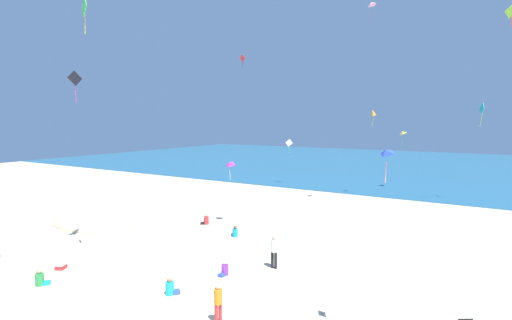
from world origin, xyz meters
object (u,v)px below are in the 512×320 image
at_px(person_7, 224,270).
at_px(kite_magenta, 229,164).
at_px(kite_green, 84,8).
at_px(kite_black, 75,79).
at_px(kite_blue, 386,153).
at_px(kite_orange, 373,113).
at_px(person_5, 235,233).
at_px(kite_yellow, 402,133).
at_px(person_6, 218,301).
at_px(person_4, 274,249).
at_px(person_1, 41,279).
at_px(cooler_box, 61,267).
at_px(person_2, 171,288).
at_px(kite_teal, 482,109).
at_px(kite_red, 243,58).
at_px(kite_white, 289,143).
at_px(person_8, 206,220).
at_px(kite_lime, 511,12).
at_px(kite_pink, 371,4).

height_order(person_7, kite_magenta, kite_magenta).
bearing_deg(kite_green, kite_black, 155.74).
relative_size(kite_blue, kite_orange, 0.68).
relative_size(person_5, kite_blue, 0.67).
bearing_deg(kite_yellow, person_6, -90.11).
bearing_deg(person_4, kite_orange, 1.85).
height_order(person_1, kite_blue, kite_blue).
bearing_deg(cooler_box, person_2, 6.40).
distance_m(person_2, kite_magenta, 11.63).
height_order(person_4, kite_teal, kite_teal).
height_order(cooler_box, person_2, person_2).
distance_m(person_6, kite_yellow, 31.80).
bearing_deg(kite_red, cooler_box, -77.56).
xyz_separation_m(person_4, kite_yellow, (0.83, 25.92, 4.93)).
height_order(kite_blue, kite_red, kite_red).
xyz_separation_m(person_4, kite_green, (-7.07, -4.70, 11.11)).
height_order(cooler_box, kite_magenta, kite_magenta).
relative_size(person_4, kite_white, 1.06).
relative_size(person_8, kite_black, 0.43).
bearing_deg(kite_magenta, kite_green, -93.50).
xyz_separation_m(person_7, kite_lime, (10.99, 21.41, 14.97)).
bearing_deg(kite_pink, kite_green, -111.15).
height_order(person_4, kite_green, kite_green).
bearing_deg(kite_blue, kite_yellow, 99.74).
height_order(person_2, kite_orange, kite_orange).
height_order(kite_red, kite_teal, kite_red).
height_order(cooler_box, kite_teal, kite_teal).
bearing_deg(person_1, kite_teal, 11.36).
height_order(person_8, kite_red, kite_red).
bearing_deg(kite_green, kite_white, 97.01).
bearing_deg(kite_black, kite_yellow, 69.86).
bearing_deg(kite_magenta, person_6, -56.50).
distance_m(person_4, kite_lime, 25.93).
height_order(kite_lime, kite_yellow, kite_lime).
relative_size(kite_red, kite_orange, 0.90).
bearing_deg(cooler_box, kite_teal, 58.77).
relative_size(kite_lime, kite_yellow, 0.89).
distance_m(person_2, kite_white, 28.69).
bearing_deg(kite_red, kite_green, -73.44).
height_order(person_6, person_7, person_6).
bearing_deg(person_6, kite_lime, 94.00).
relative_size(person_2, kite_pink, 0.61).
height_order(person_8, kite_white, kite_white).
bearing_deg(kite_blue, person_1, -168.75).
xyz_separation_m(person_6, kite_white, (-11.18, 27.95, 3.83)).
relative_size(person_5, person_7, 1.03).
xyz_separation_m(kite_pink, kite_orange, (-1.09, 5.71, -8.09)).
xyz_separation_m(cooler_box, person_6, (9.47, -0.07, 0.71)).
distance_m(kite_green, kite_teal, 30.79).
relative_size(person_7, kite_orange, 0.44).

